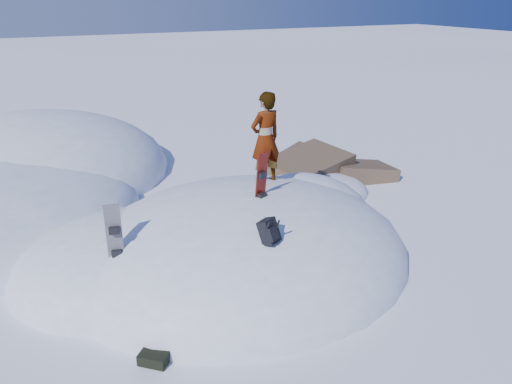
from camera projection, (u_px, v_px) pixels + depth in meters
name	position (u px, v px, depth m)	size (l,w,h in m)	color
ground	(243.00, 261.00, 10.22)	(120.00, 120.00, 0.00)	white
snow_mound	(231.00, 257.00, 10.35)	(8.00, 6.00, 3.00)	white
rock_outcrop	(317.00, 184.00, 14.24)	(4.68, 4.41, 1.68)	brown
snowboard_red	(261.00, 188.00, 9.50)	(0.31, 0.26, 1.45)	red
snowboard_dark	(115.00, 244.00, 8.41)	(0.29, 0.21, 1.43)	black
backpack	(270.00, 232.00, 8.24)	(0.42, 0.47, 0.49)	black
gear_pile	(161.00, 348.00, 7.55)	(0.84, 0.74, 0.22)	black
person	(265.00, 139.00, 10.20)	(0.71, 0.47, 1.95)	slate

